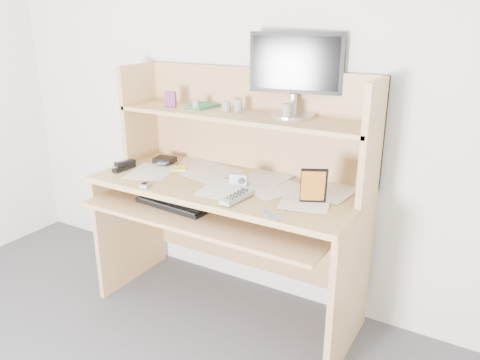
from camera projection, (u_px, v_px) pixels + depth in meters
The scene contains 19 objects.
back_wall at pixel (257, 77), 2.48m from camera, with size 3.60×0.04×2.50m, color silver.
desk at pixel (234, 189), 2.47m from camera, with size 1.40×0.70×1.30m.
paper_clutter at pixel (226, 182), 2.38m from camera, with size 1.32×0.54×0.01m, color silver.
keyboard at pixel (174, 203), 2.35m from camera, with size 0.42×0.18×0.03m.
tv_remote at pixel (237, 197), 2.15m from camera, with size 0.06×0.20×0.02m, color #999894.
flip_phone at pixel (146, 184), 2.32m from camera, with size 0.04×0.07×0.02m, color #ABABAE.
stapler at pixel (124, 165), 2.58m from camera, with size 0.04×0.15×0.04m, color black.
wallet at pixel (165, 160), 2.70m from camera, with size 0.11×0.09×0.03m, color black.
sticky_note_pad at pixel (179, 169), 2.59m from camera, with size 0.08×0.08×0.01m, color #FCF042.
digital_camera at pixel (239, 179), 2.33m from camera, with size 0.09×0.04×0.06m, color #AEAEB0.
game_case at pixel (314, 186), 2.08m from camera, with size 0.12×0.01×0.17m, color black.
blue_pen at pixel (271, 214), 1.98m from camera, with size 0.01×0.01×0.13m, color blue.
card_box at pixel (170, 99), 2.56m from camera, with size 0.06×0.02×0.09m, color maroon.
shelf_book at pixel (202, 106), 2.56m from camera, with size 0.11×0.16×0.02m, color #378947.
chip_stack_a at pixel (196, 105), 2.50m from camera, with size 0.04×0.04×0.05m, color black.
chip_stack_b at pixel (238, 106), 2.41m from camera, with size 0.04×0.04×0.07m, color white.
chip_stack_c at pixel (227, 107), 2.44m from camera, with size 0.04×0.04×0.05m, color black.
chip_stack_d at pixel (287, 112), 2.24m from camera, with size 0.04×0.04×0.08m, color white.
monitor at pixel (295, 72), 2.28m from camera, with size 0.46×0.23×0.40m.
Camera 1 is at (1.21, -0.41, 1.55)m, focal length 35.00 mm.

